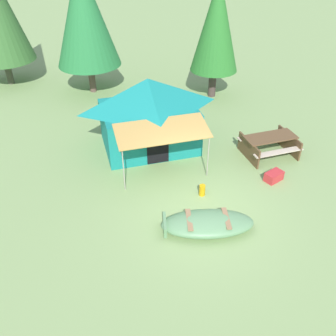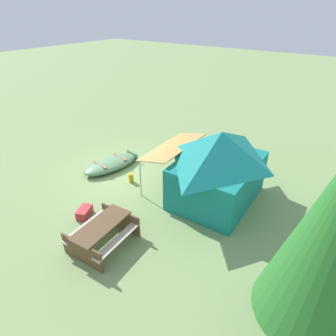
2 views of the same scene
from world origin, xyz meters
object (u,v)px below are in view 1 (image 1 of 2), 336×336
canvas_cabin_tent (149,113)px  beached_rowboat (207,223)px  picnic_table (269,143)px  cooler_box (274,176)px  fuel_can (202,190)px  pine_tree_back_left (217,25)px  pine_tree_far_center (84,15)px

canvas_cabin_tent → beached_rowboat: bearing=-82.3°
picnic_table → cooler_box: 1.60m
fuel_can → pine_tree_back_left: bearing=68.3°
beached_rowboat → cooler_box: bearing=29.7°
cooler_box → pine_tree_back_left: size_ratio=0.11×
cooler_box → pine_tree_far_center: (-5.15, 8.85, 3.40)m
fuel_can → pine_tree_far_center: 9.99m
canvas_cabin_tent → pine_tree_back_left: size_ratio=0.74×
beached_rowboat → picnic_table: (3.38, 3.10, 0.26)m
canvas_cabin_tent → pine_tree_far_center: bearing=106.1°
cooler_box → picnic_table: bearing=70.2°
beached_rowboat → picnic_table: size_ratio=1.40×
canvas_cabin_tent → pine_tree_back_left: 5.72m
beached_rowboat → canvas_cabin_tent: canvas_cabin_tent is taller
picnic_table → canvas_cabin_tent: bearing=158.1°
beached_rowboat → cooler_box: 3.28m
picnic_table → pine_tree_far_center: (-5.68, 7.38, 3.08)m
beached_rowboat → cooler_box: size_ratio=4.55×
canvas_cabin_tent → cooler_box: (3.49, -3.09, -1.21)m
beached_rowboat → fuel_can: beached_rowboat is taller
beached_rowboat → pine_tree_back_left: (3.16, 8.55, 3.05)m
beached_rowboat → pine_tree_back_left: bearing=69.7°
pine_tree_back_left → canvas_cabin_tent: bearing=-134.8°
canvas_cabin_tent → pine_tree_far_center: size_ratio=0.68×
fuel_can → picnic_table: bearing=28.5°
beached_rowboat → pine_tree_far_center: bearing=102.4°
canvas_cabin_tent → fuel_can: canvas_cabin_tent is taller
picnic_table → pine_tree_back_left: (-0.22, 5.45, 2.79)m
beached_rowboat → canvas_cabin_tent: bearing=97.7°
beached_rowboat → pine_tree_far_center: 11.24m
pine_tree_far_center → cooler_box: bearing=-59.8°
beached_rowboat → canvas_cabin_tent: 4.90m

